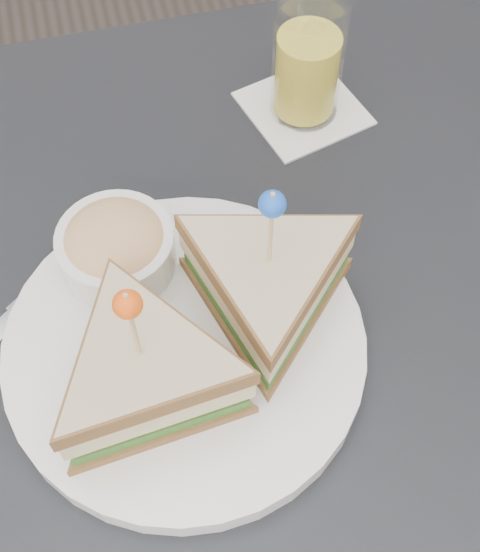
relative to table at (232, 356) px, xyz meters
name	(u,v)px	position (x,y,z in m)	size (l,w,h in m)	color
ground_plane	(236,531)	(0.00, 0.00, -0.67)	(3.50, 3.50, 0.00)	#3F3833
table	(232,356)	(0.00, 0.00, 0.00)	(0.80, 0.80, 0.75)	black
plate_meal	(193,324)	(-0.04, -0.02, 0.12)	(0.40, 0.40, 0.18)	white
cutlery_knife	(25,309)	(-0.17, 0.05, 0.08)	(0.20, 0.16, 0.01)	silver
drink_set	(307,63)	(0.13, 0.22, 0.14)	(0.14, 0.14, 0.14)	white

